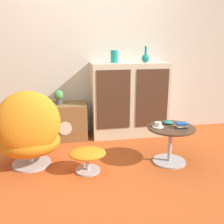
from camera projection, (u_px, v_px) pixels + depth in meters
ground_plane at (105, 172)px, 2.98m from camera, size 12.00×12.00×0.00m
wall_back at (89, 50)px, 3.95m from camera, size 6.40×0.06×2.60m
sideboard at (129, 99)px, 4.01m from camera, size 1.15×0.45×1.12m
tv_console at (65, 121)px, 3.92m from camera, size 0.65×0.44×0.53m
egg_chair at (29, 133)px, 2.98m from camera, size 0.79×0.74×0.94m
ottoman at (87, 155)px, 2.94m from camera, size 0.42×0.36×0.26m
coffee_table at (170, 140)px, 3.14m from camera, size 0.56×0.56×0.45m
vase_leftmost at (114, 57)px, 3.80m from camera, size 0.11×0.11×0.18m
vase_inner_left at (146, 58)px, 3.89m from camera, size 0.12×0.12×0.23m
potted_plant at (59, 96)px, 3.81m from camera, size 0.14×0.14×0.21m
teacup at (158, 125)px, 3.09m from camera, size 0.13×0.13×0.06m
book_stack at (181, 125)px, 3.06m from camera, size 0.14×0.12×0.06m
bowl at (168, 122)px, 3.21m from camera, size 0.12×0.12×0.04m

